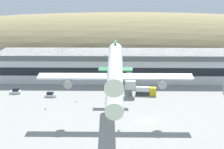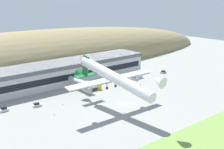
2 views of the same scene
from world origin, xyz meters
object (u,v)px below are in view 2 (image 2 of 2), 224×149
jetway_0 (80,82)px  traffic_cone_0 (63,104)px  traffic_cone_1 (54,114)px  cargo_airplane (113,78)px  service_car_2 (163,72)px  fuel_truck (136,76)px  box_truck (94,87)px  service_car_1 (37,105)px  service_car_0 (4,110)px  terminal_building (61,71)px

jetway_0 → traffic_cone_0: (-17.43, -12.23, -3.71)m
traffic_cone_1 → traffic_cone_0: bearing=41.1°
jetway_0 → cargo_airplane: size_ratio=0.32×
cargo_airplane → traffic_cone_1: 26.78m
jetway_0 → service_car_2: jetway_0 is taller
service_car_2 → fuel_truck: (-20.54, 1.91, 0.83)m
jetway_0 → box_truck: bearing=-39.0°
box_truck → traffic_cone_0: (-22.69, -7.97, -1.20)m
jetway_0 → traffic_cone_1: size_ratio=27.56×
service_car_1 → service_car_0: bearing=164.5°
service_car_2 → traffic_cone_0: size_ratio=7.05×
traffic_cone_1 → cargo_airplane: bearing=-26.4°
box_truck → traffic_cone_1: 34.63m
service_car_0 → service_car_2: size_ratio=0.95×
jetway_0 → fuel_truck: jetway_0 is taller
service_car_1 → traffic_cone_0: size_ratio=6.97×
cargo_airplane → service_car_1: size_ratio=12.45×
jetway_0 → cargo_airplane: 31.74m
jetway_0 → service_car_2: 56.40m
cargo_airplane → traffic_cone_1: (-20.90, 10.37, -13.15)m
box_truck → traffic_cone_1: size_ratio=12.19×
jetway_0 → service_car_0: jetway_0 is taller
jetway_0 → service_car_1: (-26.45, -6.61, -3.36)m
service_car_0 → traffic_cone_0: size_ratio=6.72×
jetway_0 → service_car_2: (56.15, -4.05, -3.38)m
traffic_cone_0 → service_car_2: bearing=6.3°
traffic_cone_0 → traffic_cone_1: (-8.36, -7.30, 0.00)m
jetway_0 → service_car_1: 27.47m
service_car_0 → traffic_cone_0: 23.55m
terminal_building → service_car_0: 44.74m
traffic_cone_0 → cargo_airplane: bearing=-54.7°
fuel_truck → service_car_0: bearing=-179.3°
terminal_building → traffic_cone_1: (-25.99, -37.05, -5.87)m
service_car_1 → cargo_airplane: bearing=-47.2°
cargo_airplane → service_car_2: bearing=23.0°
terminal_building → box_truck: terminal_building is taller
traffic_cone_1 → terminal_building: bearing=54.9°
service_car_1 → box_truck: size_ratio=0.57×
service_car_0 → fuel_truck: bearing=0.7°
box_truck → service_car_2: bearing=0.2°
service_car_2 → box_truck: box_truck is taller
terminal_building → service_car_0: size_ratio=26.06×
service_car_0 → box_truck: (44.40, -1.17, 0.80)m
service_car_2 → traffic_cone_0: (-73.58, -8.18, -0.34)m
service_car_0 → traffic_cone_0: bearing=-22.8°
jetway_0 → traffic_cone_1: jetway_0 is taller
service_car_2 → box_truck: bearing=-179.8°
service_car_0 → fuel_truck: size_ratio=0.51×
jetway_0 → box_truck: 7.23m
terminal_building → cargo_airplane: size_ratio=2.02×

